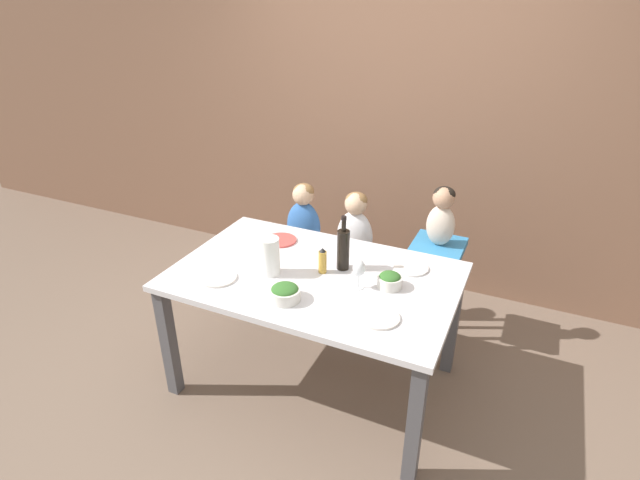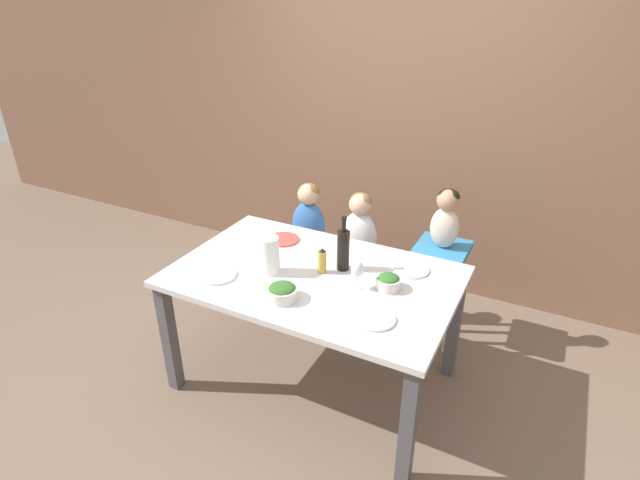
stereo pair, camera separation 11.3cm
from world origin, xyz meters
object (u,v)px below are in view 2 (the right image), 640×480
at_px(person_child_left, 309,218).
at_px(dinner_plate_front_right, 375,319).
at_px(wine_glass_near, 357,270).
at_px(chair_right_highchair, 439,268).
at_px(dinner_plate_front_left, 218,276).
at_px(salad_bowl_large, 282,292).
at_px(dinner_plate_back_left, 283,239).
at_px(person_child_center, 359,229).
at_px(wine_bottle, 343,249).
at_px(dinner_plate_back_right, 411,270).
at_px(salad_bowl_small, 388,282).
at_px(person_baby_right, 446,215).
at_px(chair_far_left, 309,258).
at_px(chair_far_center, 358,271).
at_px(paper_towel_roll, 270,255).

relative_size(person_child_left, dinner_plate_front_right, 2.62).
bearing_deg(dinner_plate_front_right, wine_glass_near, 131.05).
distance_m(chair_right_highchair, dinner_plate_front_left, 1.45).
height_order(salad_bowl_large, dinner_plate_back_left, salad_bowl_large).
height_order(person_child_center, wine_bottle, wine_bottle).
bearing_deg(dinner_plate_back_right, dinner_plate_front_right, -90.87).
relative_size(wine_bottle, salad_bowl_small, 2.42).
height_order(person_child_center, person_baby_right, person_baby_right).
xyz_separation_m(chair_far_left, chair_far_center, (0.40, 0.00, 0.00)).
xyz_separation_m(chair_far_center, salad_bowl_large, (0.02, -1.06, 0.43)).
xyz_separation_m(dinner_plate_back_left, dinner_plate_back_right, (0.85, 0.01, 0.00)).
bearing_deg(wine_glass_near, dinner_plate_front_right, -48.95).
xyz_separation_m(chair_right_highchair, dinner_plate_front_right, (-0.07, -1.02, 0.22)).
bearing_deg(dinner_plate_front_left, chair_far_left, 89.28).
relative_size(chair_far_left, dinner_plate_front_left, 2.22).
distance_m(person_child_center, salad_bowl_small, 0.87).
bearing_deg(dinner_plate_back_right, salad_bowl_small, -102.11).
bearing_deg(dinner_plate_front_left, chair_far_center, 68.21).
distance_m(person_child_left, salad_bowl_small, 1.14).
bearing_deg(wine_glass_near, salad_bowl_small, 27.19).
bearing_deg(salad_bowl_small, chair_right_highchair, 81.34).
height_order(chair_far_left, person_baby_right, person_baby_right).
distance_m(wine_glass_near, dinner_plate_back_right, 0.39).
height_order(dinner_plate_back_left, dinner_plate_back_right, same).
relative_size(paper_towel_roll, dinner_plate_front_right, 1.09).
distance_m(person_baby_right, dinner_plate_front_right, 1.03).
relative_size(chair_far_center, person_baby_right, 1.13).
bearing_deg(wine_bottle, salad_bowl_large, -109.31).
distance_m(person_child_left, wine_bottle, 0.88).
xyz_separation_m(wine_bottle, paper_towel_roll, (-0.35, -0.23, -0.02)).
distance_m(wine_bottle, salad_bowl_large, 0.46).
distance_m(chair_far_center, wine_bottle, 0.84).
height_order(dinner_plate_front_left, dinner_plate_back_right, same).
xyz_separation_m(person_baby_right, dinner_plate_front_right, (-0.07, -1.02, -0.16)).
height_order(salad_bowl_small, dinner_plate_front_right, salad_bowl_small).
xyz_separation_m(chair_right_highchair, person_baby_right, (0.00, 0.00, 0.38)).
distance_m(person_baby_right, salad_bowl_small, 0.74).
xyz_separation_m(wine_glass_near, salad_bowl_large, (-0.30, -0.27, -0.07)).
relative_size(salad_bowl_large, dinner_plate_back_left, 0.81).
height_order(person_baby_right, paper_towel_roll, person_baby_right).
relative_size(salad_bowl_small, dinner_plate_front_right, 0.67).
xyz_separation_m(chair_far_left, dinner_plate_back_right, (0.93, -0.48, 0.40)).
bearing_deg(person_child_left, dinner_plate_back_left, -80.89).
bearing_deg(dinner_plate_back_left, chair_far_left, 99.13).
height_order(person_baby_right, wine_bottle, person_baby_right).
bearing_deg(person_child_center, chair_right_highchair, -0.09).
bearing_deg(dinner_plate_front_right, person_child_left, 131.99).
distance_m(dinner_plate_back_right, dinner_plate_front_right, 0.54).
height_order(chair_far_left, dinner_plate_back_right, dinner_plate_back_right).
relative_size(dinner_plate_front_left, dinner_plate_front_right, 1.00).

